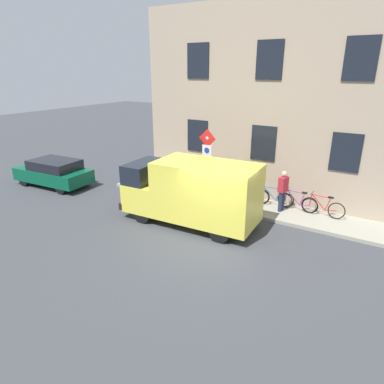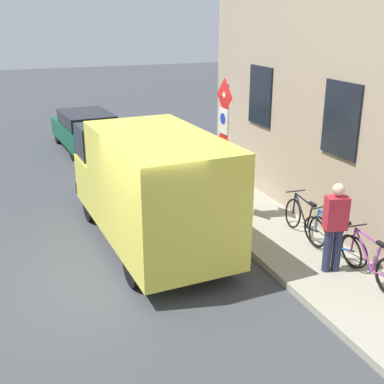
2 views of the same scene
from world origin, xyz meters
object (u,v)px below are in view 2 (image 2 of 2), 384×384
at_px(parked_hatchback, 86,129).
at_px(bicycle_purple, 369,262).
at_px(sign_post_stacked, 224,133).
at_px(bicycle_blue, 334,239).
at_px(delivery_van, 149,184).
at_px(pedestrian, 335,225).
at_px(bicycle_black, 305,220).

distance_m(parked_hatchback, bicycle_purple, 12.01).
relative_size(sign_post_stacked, bicycle_blue, 1.83).
xyz_separation_m(delivery_van, bicycle_blue, (3.08, -2.21, -0.82)).
relative_size(delivery_van, pedestrian, 3.15).
bearing_deg(bicycle_blue, pedestrian, 132.33).
bearing_deg(delivery_van, sign_post_stacked, -80.15).
bearing_deg(bicycle_purple, bicycle_black, 3.27).
bearing_deg(delivery_van, pedestrian, -137.70).
height_order(sign_post_stacked, parked_hatchback, sign_post_stacked).
distance_m(delivery_van, bicycle_blue, 3.88).
height_order(sign_post_stacked, bicycle_purple, sign_post_stacked).
relative_size(delivery_van, bicycle_purple, 3.16).
relative_size(sign_post_stacked, bicycle_black, 1.82).
bearing_deg(bicycle_purple, parked_hatchback, 17.41).
height_order(parked_hatchback, bicycle_black, parked_hatchback).
bearing_deg(bicycle_purple, sign_post_stacked, 21.25).
bearing_deg(bicycle_purple, pedestrian, 38.77).
xyz_separation_m(sign_post_stacked, pedestrian, (0.80, -3.11, -1.09)).
bearing_deg(parked_hatchback, pedestrian, -171.10).
bearing_deg(bicycle_blue, delivery_van, 46.32).
height_order(sign_post_stacked, delivery_van, sign_post_stacked).
distance_m(delivery_van, bicycle_purple, 4.53).
bearing_deg(bicycle_blue, sign_post_stacked, 16.11).
distance_m(sign_post_stacked, pedestrian, 3.39).
xyz_separation_m(parked_hatchback, bicycle_black, (2.93, -9.62, -0.22)).
distance_m(sign_post_stacked, bicycle_blue, 3.33).
distance_m(delivery_van, parked_hatchback, 8.45).
xyz_separation_m(delivery_van, pedestrian, (2.69, -2.68, -0.26)).
bearing_deg(pedestrian, delivery_van, -120.57).
relative_size(sign_post_stacked, bicycle_purple, 1.82).
relative_size(parked_hatchback, bicycle_black, 2.40).
distance_m(delivery_van, pedestrian, 3.81).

